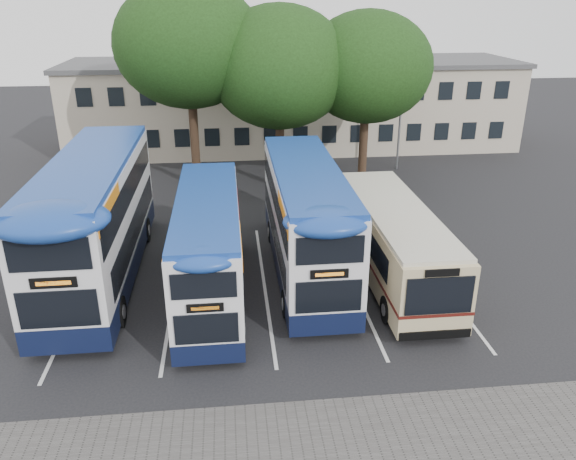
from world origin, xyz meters
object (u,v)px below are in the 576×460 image
at_px(lamp_post, 403,90).
at_px(bus_dd_left, 96,214).
at_px(bus_dd_right, 306,215).
at_px(tree_mid, 279,68).
at_px(tree_left, 188,44).
at_px(bus_dd_mid, 209,244).
at_px(tree_right, 367,67).
at_px(bus_single, 394,237).

bearing_deg(lamp_post, bus_dd_left, -140.09).
relative_size(bus_dd_left, bus_dd_right, 1.11).
relative_size(tree_mid, bus_dd_left, 0.87).
xyz_separation_m(tree_left, tree_mid, (4.89, -0.64, -1.20)).
bearing_deg(bus_dd_mid, tree_right, 55.51).
bearing_deg(bus_dd_left, bus_dd_mid, -25.79).
bearing_deg(bus_dd_right, tree_right, 65.83).
height_order(lamp_post, bus_single, lamp_post).
bearing_deg(bus_dd_right, lamp_post, 60.14).
xyz_separation_m(lamp_post, bus_single, (-4.54, -14.71, -3.40)).
relative_size(lamp_post, bus_dd_right, 0.85).
height_order(tree_mid, bus_dd_right, tree_mid).
bearing_deg(tree_left, tree_right, -3.50).
height_order(bus_dd_mid, bus_dd_right, bus_dd_right).
bearing_deg(lamp_post, bus_dd_mid, -127.02).
height_order(tree_right, bus_dd_left, tree_right).
distance_m(lamp_post, bus_dd_left, 21.21).
bearing_deg(bus_single, bus_dd_right, 166.37).
bearing_deg(bus_dd_left, bus_dd_right, -2.51).
xyz_separation_m(tree_left, tree_right, (9.82, -0.60, -1.26)).
bearing_deg(lamp_post, tree_left, -169.91).
distance_m(tree_mid, bus_single, 13.32).
bearing_deg(tree_right, bus_dd_left, -141.01).
bearing_deg(bus_dd_mid, tree_mid, 73.26).
distance_m(lamp_post, bus_dd_mid, 19.80).
xyz_separation_m(tree_left, bus_dd_left, (-3.31, -11.23, -5.38)).
relative_size(bus_dd_mid, bus_single, 0.94).
bearing_deg(tree_right, tree_mid, -179.49).
height_order(tree_left, bus_single, tree_left).
height_order(tree_left, bus_dd_right, tree_left).
height_order(tree_mid, bus_single, tree_mid).
bearing_deg(bus_dd_left, lamp_post, 39.91).
bearing_deg(bus_dd_mid, bus_dd_left, 154.21).
xyz_separation_m(tree_left, bus_dd_right, (4.89, -11.59, -5.64)).
relative_size(lamp_post, bus_dd_left, 0.77).
bearing_deg(tree_right, tree_left, 176.50).
bearing_deg(bus_dd_mid, bus_dd_right, 24.66).
distance_m(tree_left, bus_single, 16.26).
height_order(bus_dd_left, bus_single, bus_dd_left).
relative_size(bus_dd_left, bus_dd_mid, 1.25).
distance_m(lamp_post, tree_left, 13.40).
xyz_separation_m(tree_left, bus_dd_mid, (1.06, -13.35, -5.93)).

